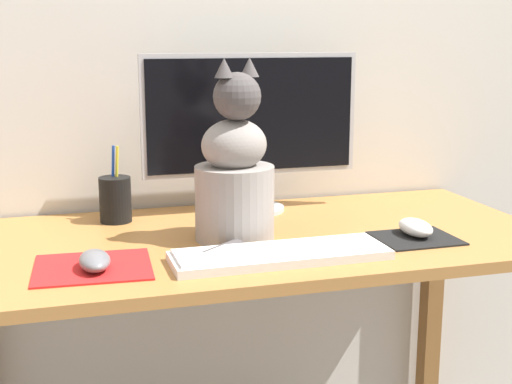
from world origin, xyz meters
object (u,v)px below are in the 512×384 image
(monitor, at_px, (251,124))
(cat, at_px, (235,174))
(computer_mouse_left, at_px, (95,260))
(pen_cup, at_px, (115,199))
(computer_mouse_right, at_px, (415,227))
(keyboard, at_px, (279,254))

(monitor, relative_size, cat, 1.40)
(computer_mouse_left, distance_m, pen_cup, 0.37)
(monitor, height_order, pen_cup, monitor)
(monitor, height_order, computer_mouse_left, monitor)
(computer_mouse_left, relative_size, pen_cup, 0.60)
(monitor, height_order, computer_mouse_right, monitor)
(pen_cup, bearing_deg, keyboard, -54.15)
(cat, bearing_deg, keyboard, -92.64)
(keyboard, bearing_deg, monitor, 81.67)
(computer_mouse_right, xyz_separation_m, cat, (-0.39, 0.10, 0.13))
(computer_mouse_right, height_order, pen_cup, pen_cup)
(keyboard, bearing_deg, computer_mouse_right, 11.68)
(monitor, xyz_separation_m, computer_mouse_left, (-0.42, -0.38, -0.20))
(cat, bearing_deg, computer_mouse_right, -32.21)
(keyboard, relative_size, computer_mouse_left, 4.01)
(keyboard, relative_size, cat, 1.12)
(pen_cup, bearing_deg, monitor, 2.65)
(computer_mouse_right, distance_m, cat, 0.42)
(computer_mouse_left, height_order, computer_mouse_right, computer_mouse_right)
(computer_mouse_left, xyz_separation_m, pen_cup, (0.07, 0.36, 0.03))
(keyboard, bearing_deg, cat, 105.48)
(computer_mouse_left, relative_size, computer_mouse_right, 1.01)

